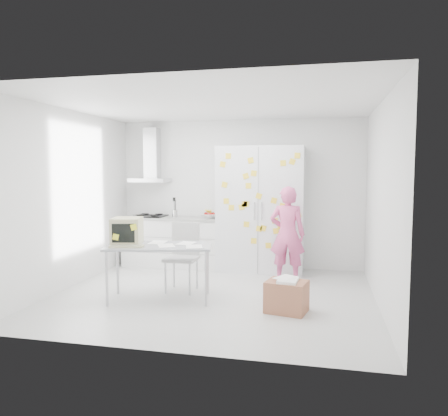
% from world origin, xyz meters
% --- Properties ---
extents(floor, '(4.50, 4.00, 0.02)m').
position_xyz_m(floor, '(0.00, 0.00, -0.01)').
color(floor, silver).
rests_on(floor, ground).
extents(walls, '(4.52, 4.01, 2.70)m').
position_xyz_m(walls, '(0.00, 0.72, 1.35)').
color(walls, white).
rests_on(walls, ground).
extents(ceiling, '(4.50, 4.00, 0.02)m').
position_xyz_m(ceiling, '(0.00, 0.00, 2.70)').
color(ceiling, white).
rests_on(ceiling, walls).
extents(counter_run, '(1.84, 0.63, 1.28)m').
position_xyz_m(counter_run, '(-1.20, 1.70, 0.47)').
color(counter_run, white).
rests_on(counter_run, ground).
extents(range_hood, '(0.70, 0.48, 1.01)m').
position_xyz_m(range_hood, '(-1.65, 1.84, 1.96)').
color(range_hood, silver).
rests_on(range_hood, walls).
extents(tall_cabinet, '(1.50, 0.68, 2.20)m').
position_xyz_m(tall_cabinet, '(0.45, 1.67, 1.10)').
color(tall_cabinet, silver).
rests_on(tall_cabinet, ground).
extents(person, '(0.57, 0.39, 1.54)m').
position_xyz_m(person, '(0.97, 1.01, 0.77)').
color(person, '#E0578F').
rests_on(person, ground).
extents(desk, '(1.54, 1.01, 1.13)m').
position_xyz_m(desk, '(-0.95, -0.39, 0.86)').
color(desk, '#A4A7AF').
rests_on(desk, ground).
extents(chair, '(0.46, 0.46, 1.00)m').
position_xyz_m(chair, '(-0.51, 0.20, 0.57)').
color(chair, '#BBBAB8').
rests_on(chair, ground).
extents(cardboard_box, '(0.56, 0.49, 0.43)m').
position_xyz_m(cardboard_box, '(1.09, -0.50, 0.20)').
color(cardboard_box, '#A96849').
rests_on(cardboard_box, ground).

